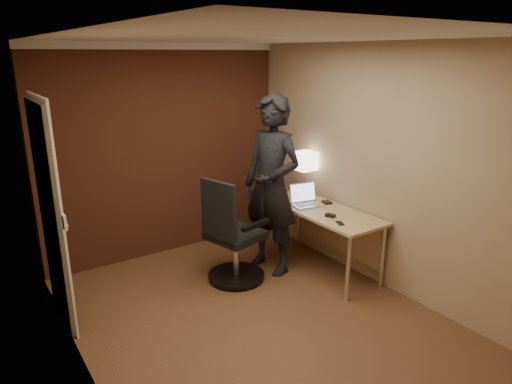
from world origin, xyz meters
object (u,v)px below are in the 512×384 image
Objects in this scene: mouse at (330,216)px; laptop at (305,199)px; desk_lamp at (305,161)px; office_chair at (231,238)px; desk at (326,218)px; person at (272,186)px; wallet at (327,202)px; phone at (340,223)px.

laptop is at bearing 61.25° from mouse.
desk_lamp is 1.35m from office_chair.
desk_lamp reaches higher than office_chair.
person reaches higher than desk.
desk is at bearing -62.98° from laptop.
wallet is 0.71m from person.
phone is at bearing -121.08° from wallet.
wallet is at bearing 29.60° from mouse.
office_chair is at bearing -170.17° from desk_lamp.
desk is at bearing 44.30° from person.
wallet is (0.11, 0.11, 0.14)m from desk.
mouse is 0.46m from wallet.
phone reaches higher than desk.
laptop is 3.39× the size of wallet.
laptop reaches higher than mouse.
laptop is (-0.22, -0.28, -0.35)m from desk_lamp.
desk_lamp is at bearing 47.72° from mouse.
phone is 0.66m from wallet.
wallet is 0.06× the size of person.
mouse is 0.21m from phone.
person reaches higher than laptop.
phone is (-0.11, -0.68, -0.06)m from laptop.
office_chair is 0.73m from person.
wallet is at bearing 44.94° from desk.
mouse reaches higher than desk.
mouse is at bearing -96.43° from laptop.
mouse is (-0.28, -0.76, -0.40)m from desk_lamp.
desk_lamp is 0.27× the size of person.
office_chair is (-0.84, 0.76, -0.23)m from phone.
person is (-0.41, 0.09, 0.20)m from laptop.
wallet is at bearing 83.89° from phone.
wallet is 1.22m from office_chair.
desk is 15.00× the size of mouse.
laptop is (-0.12, 0.23, 0.19)m from desk.
laptop is 0.26m from wallet.
phone is 1.05× the size of wallet.
person is at bearing 1.87° from office_chair.
desk is 1.11m from office_chair.
office_chair is (-0.95, 0.07, -0.29)m from laptop.
person reaches higher than office_chair.
person is at bearing -163.58° from desk_lamp.
laptop is at bearing 117.02° from desk.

